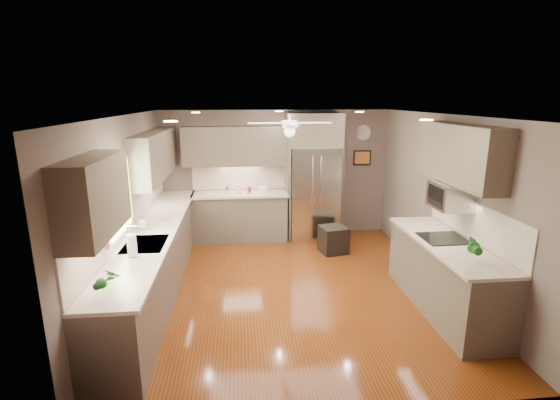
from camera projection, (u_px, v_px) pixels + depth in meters
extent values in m
plane|color=#531D0B|center=(291.00, 287.00, 6.01)|extent=(5.00, 5.00, 0.00)
plane|color=white|center=(292.00, 115.00, 5.39)|extent=(5.00, 5.00, 0.00)
plane|color=brown|center=(276.00, 174.00, 8.11)|extent=(4.50, 0.00, 4.50)
plane|color=brown|center=(331.00, 285.00, 3.29)|extent=(4.50, 0.00, 4.50)
plane|color=brown|center=(127.00, 210.00, 5.48)|extent=(0.00, 5.00, 5.00)
plane|color=brown|center=(444.00, 202.00, 5.92)|extent=(0.00, 5.00, 5.00)
cylinder|color=silver|center=(227.00, 190.00, 7.78)|extent=(0.09, 0.09, 0.13)
cylinder|color=beige|center=(239.00, 189.00, 7.79)|extent=(0.14, 0.14, 0.17)
cylinder|color=maroon|center=(249.00, 190.00, 7.83)|extent=(0.08, 0.08, 0.11)
imported|color=white|center=(143.00, 223.00, 5.62)|extent=(0.11, 0.11, 0.19)
imported|color=#18561C|center=(108.00, 279.00, 3.72)|extent=(0.20, 0.17, 0.33)
imported|color=#18561C|center=(475.00, 247.00, 4.55)|extent=(0.20, 0.17, 0.32)
imported|color=beige|center=(264.00, 191.00, 7.85)|extent=(0.22, 0.22, 0.05)
cube|color=brown|center=(156.00, 260.00, 5.85)|extent=(0.60, 4.70, 0.90)
cube|color=beige|center=(155.00, 229.00, 5.74)|extent=(0.65, 4.70, 0.04)
cube|color=beige|center=(131.00, 211.00, 5.64)|extent=(0.02, 4.70, 0.50)
cube|color=brown|center=(241.00, 217.00, 7.95)|extent=(1.85, 0.60, 0.90)
cube|color=beige|center=(240.00, 194.00, 7.82)|extent=(1.85, 0.65, 0.04)
cube|color=beige|center=(240.00, 177.00, 8.04)|extent=(1.85, 0.02, 0.50)
cube|color=brown|center=(94.00, 196.00, 3.81)|extent=(0.33, 1.20, 0.75)
cube|color=brown|center=(155.00, 155.00, 6.61)|extent=(0.33, 2.40, 0.75)
cube|color=brown|center=(239.00, 146.00, 7.74)|extent=(2.15, 0.33, 0.75)
cube|color=brown|center=(459.00, 154.00, 5.18)|extent=(0.33, 1.70, 0.75)
cube|color=#BFF2B2|center=(115.00, 197.00, 4.93)|extent=(0.01, 1.00, 0.80)
cube|color=brown|center=(114.00, 162.00, 4.82)|extent=(0.05, 1.12, 0.06)
cube|color=brown|center=(121.00, 231.00, 5.04)|extent=(0.05, 1.12, 0.06)
cube|color=brown|center=(103.00, 209.00, 4.42)|extent=(0.05, 0.06, 0.80)
cube|color=brown|center=(129.00, 188.00, 5.44)|extent=(0.05, 0.06, 0.80)
cube|color=silver|center=(145.00, 245.00, 5.11)|extent=(0.50, 0.70, 0.03)
cube|color=#262626|center=(145.00, 247.00, 5.12)|extent=(0.44, 0.62, 0.05)
cylinder|color=silver|center=(128.00, 236.00, 5.06)|extent=(0.02, 0.02, 0.24)
cylinder|color=silver|center=(132.00, 227.00, 5.04)|extent=(0.16, 0.02, 0.02)
cube|color=silver|center=(313.00, 193.00, 7.91)|extent=(0.92, 0.72, 1.82)
cube|color=black|center=(316.00, 211.00, 7.65)|extent=(0.88, 0.02, 0.02)
cube|color=black|center=(317.00, 180.00, 7.50)|extent=(0.01, 0.02, 1.00)
cylinder|color=silver|center=(313.00, 180.00, 7.46)|extent=(0.02, 0.02, 0.90)
cylinder|color=silver|center=(322.00, 180.00, 7.47)|extent=(0.02, 0.02, 0.90)
cube|color=brown|center=(314.00, 130.00, 7.67)|extent=(1.04, 0.60, 0.63)
cube|color=brown|center=(287.00, 193.00, 7.92)|extent=(0.06, 0.60, 1.82)
cube|color=brown|center=(338.00, 192.00, 8.02)|extent=(0.06, 0.60, 1.82)
cube|color=brown|center=(445.00, 277.00, 5.31)|extent=(0.65, 2.20, 0.90)
cube|color=beige|center=(447.00, 243.00, 5.19)|extent=(0.70, 2.20, 0.04)
cube|color=beige|center=(474.00, 221.00, 5.16)|extent=(0.02, 2.20, 0.50)
cube|color=black|center=(444.00, 238.00, 5.28)|extent=(0.56, 0.52, 0.01)
cube|color=silver|center=(451.00, 196.00, 5.31)|extent=(0.42, 0.55, 0.34)
cube|color=black|center=(435.00, 196.00, 5.29)|extent=(0.02, 0.40, 0.26)
cylinder|color=white|center=(290.00, 117.00, 5.69)|extent=(0.03, 0.03, 0.08)
cylinder|color=white|center=(290.00, 124.00, 5.72)|extent=(0.22, 0.22, 0.10)
sphere|color=white|center=(290.00, 132.00, 5.74)|extent=(0.16, 0.16, 0.16)
cube|color=white|center=(314.00, 123.00, 5.74)|extent=(0.48, 0.11, 0.01)
cube|color=white|center=(287.00, 122.00, 6.05)|extent=(0.11, 0.48, 0.01)
cube|color=white|center=(265.00, 123.00, 5.68)|extent=(0.48, 0.11, 0.01)
cube|color=white|center=(293.00, 125.00, 5.37)|extent=(0.11, 0.48, 0.01)
cylinder|color=white|center=(196.00, 113.00, 6.51)|extent=(0.14, 0.14, 0.01)
cylinder|color=white|center=(359.00, 112.00, 6.77)|extent=(0.14, 0.14, 0.01)
cylinder|color=white|center=(171.00, 121.00, 4.10)|extent=(0.14, 0.14, 0.01)
cylinder|color=white|center=(426.00, 120.00, 4.36)|extent=(0.14, 0.14, 0.01)
cylinder|color=white|center=(279.00, 111.00, 7.13)|extent=(0.14, 0.14, 0.01)
cylinder|color=white|center=(363.00, 133.00, 8.07)|extent=(0.30, 0.03, 0.30)
cylinder|color=silver|center=(363.00, 133.00, 8.05)|extent=(0.29, 0.00, 0.29)
cube|color=black|center=(362.00, 158.00, 8.19)|extent=(0.36, 0.03, 0.30)
cube|color=#B45C24|center=(362.00, 158.00, 8.17)|extent=(0.30, 0.01, 0.24)
cube|color=black|center=(333.00, 240.00, 7.33)|extent=(0.52, 0.52, 0.50)
cube|color=black|center=(334.00, 228.00, 7.27)|extent=(0.50, 0.50, 0.03)
cylinder|color=white|center=(132.00, 245.00, 4.66)|extent=(0.11, 0.11, 0.25)
cylinder|color=silver|center=(132.00, 244.00, 4.66)|extent=(0.02, 0.02, 0.27)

